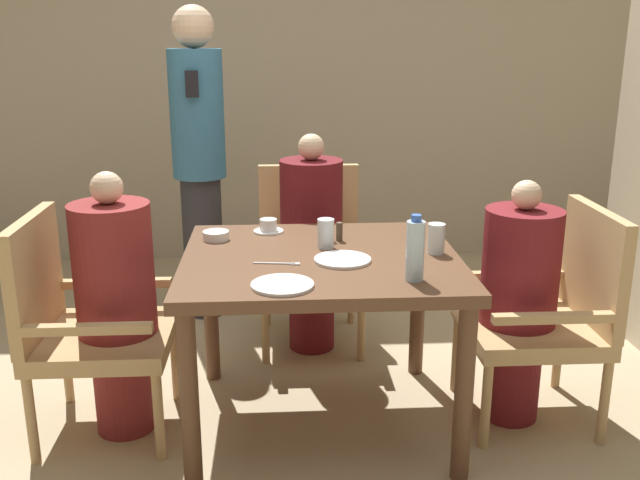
% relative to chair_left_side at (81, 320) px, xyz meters
% --- Properties ---
extents(ground_plane, '(16.00, 16.00, 0.00)m').
position_rel_chair_left_side_xyz_m(ground_plane, '(0.98, 0.00, -0.50)').
color(ground_plane, tan).
extents(wall_back, '(8.00, 0.06, 2.80)m').
position_rel_chair_left_side_xyz_m(wall_back, '(0.98, 2.44, 0.90)').
color(wall_back, tan).
rests_on(wall_back, ground_plane).
extents(dining_table, '(1.12, 1.00, 0.76)m').
position_rel_chair_left_side_xyz_m(dining_table, '(0.98, 0.00, 0.16)').
color(dining_table, brown).
rests_on(dining_table, ground_plane).
extents(chair_left_side, '(0.55, 0.55, 0.93)m').
position_rel_chair_left_side_xyz_m(chair_left_side, '(0.00, 0.00, 0.00)').
color(chair_left_side, tan).
rests_on(chair_left_side, ground_plane).
extents(diner_in_left_chair, '(0.32, 0.32, 1.11)m').
position_rel_chair_left_side_xyz_m(diner_in_left_chair, '(0.15, 0.00, 0.07)').
color(diner_in_left_chair, maroon).
rests_on(diner_in_left_chair, ground_plane).
extents(chair_far_side, '(0.55, 0.55, 0.93)m').
position_rel_chair_left_side_xyz_m(chair_far_side, '(0.98, 0.92, 0.00)').
color(chair_far_side, tan).
rests_on(chair_far_side, ground_plane).
extents(diner_in_far_chair, '(0.32, 0.32, 1.15)m').
position_rel_chair_left_side_xyz_m(diner_in_far_chair, '(0.98, 0.77, 0.09)').
color(diner_in_far_chair, '#5B1419').
rests_on(diner_in_far_chair, ground_plane).
extents(chair_right_side, '(0.55, 0.55, 0.93)m').
position_rel_chair_left_side_xyz_m(chair_right_side, '(1.96, 0.00, 0.00)').
color(chair_right_side, tan).
rests_on(chair_right_side, ground_plane).
extents(diner_in_right_chair, '(0.32, 0.32, 1.06)m').
position_rel_chair_left_side_xyz_m(diner_in_right_chair, '(1.82, 0.00, 0.04)').
color(diner_in_right_chair, maroon).
rests_on(diner_in_right_chair, ground_plane).
extents(standing_host, '(0.30, 0.34, 1.77)m').
position_rel_chair_left_side_xyz_m(standing_host, '(0.37, 1.30, 0.45)').
color(standing_host, '#2D2D33').
rests_on(standing_host, ground_plane).
extents(plate_main_left, '(0.23, 0.23, 0.01)m').
position_rel_chair_left_side_xyz_m(plate_main_left, '(1.06, -0.08, 0.26)').
color(plate_main_left, white).
rests_on(plate_main_left, dining_table).
extents(plate_main_right, '(0.23, 0.23, 0.01)m').
position_rel_chair_left_side_xyz_m(plate_main_right, '(0.82, -0.36, 0.26)').
color(plate_main_right, white).
rests_on(plate_main_right, dining_table).
extents(teacup_with_saucer, '(0.14, 0.14, 0.06)m').
position_rel_chair_left_side_xyz_m(teacup_with_saucer, '(0.77, 0.37, 0.28)').
color(teacup_with_saucer, white).
rests_on(teacup_with_saucer, dining_table).
extents(bowl_small, '(0.11, 0.11, 0.04)m').
position_rel_chair_left_side_xyz_m(bowl_small, '(0.54, 0.25, 0.28)').
color(bowl_small, white).
rests_on(bowl_small, dining_table).
extents(water_bottle, '(0.07, 0.07, 0.25)m').
position_rel_chair_left_side_xyz_m(water_bottle, '(1.30, -0.32, 0.37)').
color(water_bottle, silver).
rests_on(water_bottle, dining_table).
extents(glass_tall_near, '(0.07, 0.07, 0.12)m').
position_rel_chair_left_side_xyz_m(glass_tall_near, '(1.01, 0.10, 0.32)').
color(glass_tall_near, silver).
rests_on(glass_tall_near, dining_table).
extents(glass_tall_mid, '(0.07, 0.07, 0.12)m').
position_rel_chair_left_side_xyz_m(glass_tall_mid, '(1.45, -0.00, 0.32)').
color(glass_tall_mid, silver).
rests_on(glass_tall_mid, dining_table).
extents(salt_shaker, '(0.03, 0.03, 0.09)m').
position_rel_chair_left_side_xyz_m(salt_shaker, '(1.04, 0.21, 0.30)').
color(salt_shaker, white).
rests_on(salt_shaker, dining_table).
extents(pepper_shaker, '(0.03, 0.03, 0.08)m').
position_rel_chair_left_side_xyz_m(pepper_shaker, '(1.08, 0.21, 0.30)').
color(pepper_shaker, '#4C3D2D').
rests_on(pepper_shaker, dining_table).
extents(fork_beside_plate, '(0.18, 0.04, 0.00)m').
position_rel_chair_left_side_xyz_m(fork_beside_plate, '(0.82, -0.11, 0.26)').
color(fork_beside_plate, silver).
rests_on(fork_beside_plate, dining_table).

